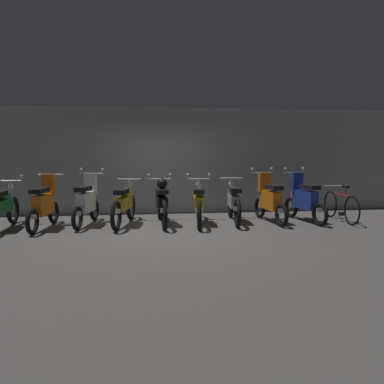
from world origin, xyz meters
The scene contains 12 objects.
ground_plane centered at (0.00, 0.00, 0.00)m, with size 80.00×80.00×0.00m, color #565451.
back_wall centered at (0.00, 2.33, 1.43)m, with size 16.00×0.30×2.86m, color gray.
motorbike_slot_0 centered at (-3.43, 0.47, 0.49)m, with size 0.59×1.95×1.15m.
motorbike_slot_1 centered at (-2.57, 0.49, 0.52)m, with size 0.56×1.68×1.18m.
motorbike_slot_2 centered at (-1.71, 0.77, 0.53)m, with size 0.58×1.67×1.29m.
motorbike_slot_3 centered at (-0.85, 0.67, 0.49)m, with size 0.61×1.93×1.03m.
motorbike_slot_4 centered at (0.00, 0.63, 0.53)m, with size 0.59×1.95×1.15m.
motorbike_slot_5 centered at (0.86, 0.59, 0.49)m, with size 0.59×1.95×1.15m.
motorbike_slot_6 centered at (1.72, 0.71, 0.49)m, with size 0.56×1.95×1.03m.
motorbike_slot_7 centered at (2.57, 0.61, 0.53)m, with size 0.59×1.68×1.29m.
motorbike_slot_8 centered at (3.42, 0.60, 0.53)m, with size 0.59×1.67×1.29m.
bicycle centered at (4.32, 0.52, 0.36)m, with size 0.50×1.73×0.89m.
Camera 1 is at (-0.27, -7.54, 1.65)m, focal length 33.40 mm.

